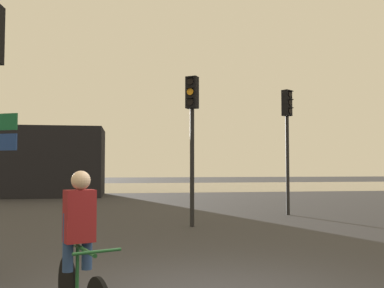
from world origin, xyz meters
name	(u,v)px	position (x,y,z in m)	size (l,w,h in m)	color
water_strip	(139,187)	(0.00, 29.77, 0.00)	(80.00, 16.00, 0.01)	gray
traffic_light_far_right	(287,128)	(4.46, 8.98, 3.01)	(0.40, 0.42, 4.32)	black
traffic_light_center	(192,121)	(0.76, 6.67, 2.92)	(0.40, 0.42, 4.19)	black
cyclist	(80,249)	(-1.52, -0.55, 0.82)	(0.74, 1.60, 1.62)	black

